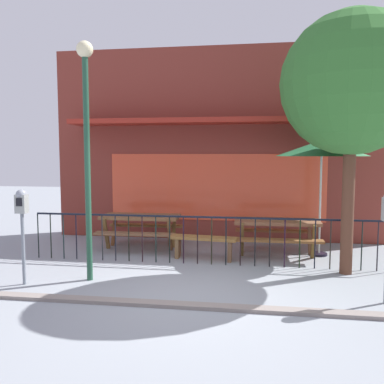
{
  "coord_description": "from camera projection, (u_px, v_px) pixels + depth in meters",
  "views": [
    {
      "loc": [
        0.93,
        -5.97,
        2.18
      ],
      "look_at": [
        -0.31,
        2.33,
        1.41
      ],
      "focal_mm": 38.07,
      "sensor_mm": 36.0,
      "label": 1
    }
  ],
  "objects": [
    {
      "name": "street_lamp",
      "position": [
        86.0,
        127.0,
        6.86
      ],
      "size": [
        0.28,
        0.28,
        4.06
      ],
      "color": "#214B36",
      "rests_on": "ground"
    },
    {
      "name": "patio_umbrella",
      "position": [
        322.0,
        149.0,
        8.64
      ],
      "size": [
        1.95,
        1.95,
        2.49
      ],
      "color": "black",
      "rests_on": "ground"
    },
    {
      "name": "pub_storefront",
      "position": [
        217.0,
        144.0,
        10.5
      ],
      "size": [
        8.44,
        1.37,
        4.89
      ],
      "color": "#4B2414",
      "rests_on": "ground"
    },
    {
      "name": "parking_meter_near",
      "position": [
        22.0,
        211.0,
        6.75
      ],
      "size": [
        0.18,
        0.17,
        1.61
      ],
      "color": "slate",
      "rests_on": "ground"
    },
    {
      "name": "curb_edge",
      "position": [
        185.0,
        307.0,
        5.83
      ],
      "size": [
        11.82,
        0.2,
        0.11
      ],
      "primitive_type": "cube",
      "color": "gray",
      "rests_on": "ground"
    },
    {
      "name": "picnic_table_left",
      "position": [
        141.0,
        222.0,
        9.49
      ],
      "size": [
        1.83,
        1.4,
        0.79
      ],
      "color": "brown",
      "rests_on": "ground"
    },
    {
      "name": "patio_bench",
      "position": [
        203.0,
        243.0,
        8.48
      ],
      "size": [
        1.43,
        0.48,
        0.48
      ],
      "color": "olive",
      "rests_on": "ground"
    },
    {
      "name": "street_tree",
      "position": [
        352.0,
        84.0,
        7.18
      ],
      "size": [
        2.53,
        2.53,
        4.7
      ],
      "color": "#543223",
      "rests_on": "ground"
    },
    {
      "name": "picnic_table_right",
      "position": [
        277.0,
        227.0,
        8.79
      ],
      "size": [
        1.81,
        1.38,
        0.79
      ],
      "color": "brown",
      "rests_on": "ground"
    },
    {
      "name": "ground",
      "position": [
        190.0,
        298.0,
        6.22
      ],
      "size": [
        40.0,
        40.0,
        0.0
      ],
      "primitive_type": "plane",
      "color": "gray"
    },
    {
      "name": "patio_fence_front",
      "position": [
        205.0,
        231.0,
        8.06
      ],
      "size": [
        7.11,
        0.04,
        0.97
      ],
      "color": "black",
      "rests_on": "ground"
    }
  ]
}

